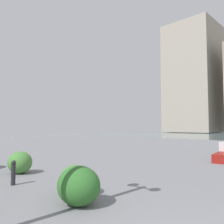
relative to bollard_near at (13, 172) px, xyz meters
name	(u,v)px	position (x,y,z in m)	size (l,w,h in m)	color
building_annex	(193,79)	(23.74, -63.39, 15.44)	(13.80, 13.61, 31.58)	#9E9384
bollard_near	(13,172)	(0.00, 0.00, 0.00)	(0.13, 0.13, 0.67)	#232328
shrub_low	(79,186)	(-2.61, -0.22, 0.04)	(0.94, 0.84, 0.80)	#2D6628
shrub_round	(20,162)	(1.42, -0.83, 0.02)	(0.88, 0.79, 0.75)	#477F38
shrub_wide	(76,180)	(-1.96, -0.64, -0.01)	(0.81, 0.73, 0.69)	#477F38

